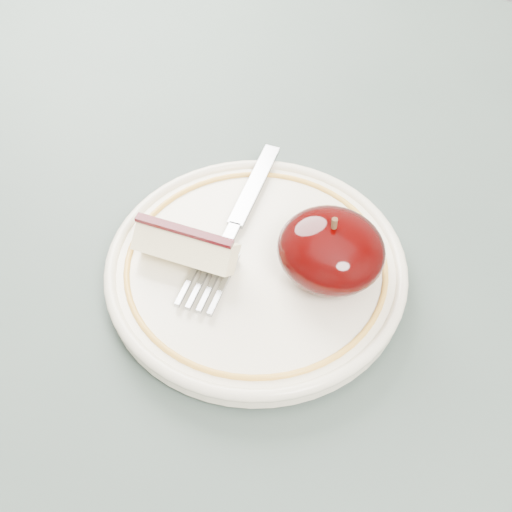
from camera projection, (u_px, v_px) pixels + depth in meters
The scene contains 5 objects.
table at pixel (257, 334), 0.59m from camera, with size 0.90×0.90×0.75m.
plate at pixel (256, 268), 0.51m from camera, with size 0.22×0.22×0.02m.
apple_half at pixel (331, 250), 0.48m from camera, with size 0.08×0.07×0.05m.
apple_wedge at pixel (186, 246), 0.50m from camera, with size 0.08×0.04×0.03m.
fork at pixel (234, 226), 0.52m from camera, with size 0.06×0.17×0.00m.
Camera 1 is at (0.17, -0.28, 1.16)m, focal length 50.00 mm.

